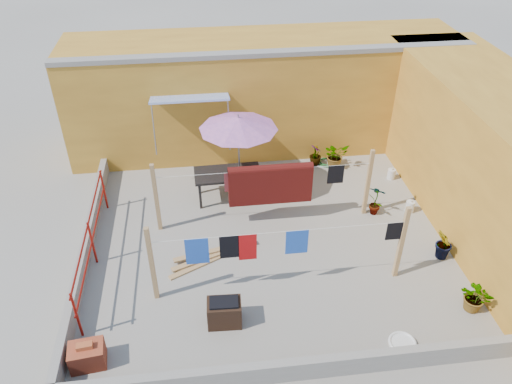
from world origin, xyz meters
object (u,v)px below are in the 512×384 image
(outdoor_table, at_px, (228,175))
(water_jug_a, at_px, (410,206))
(water_jug_b, at_px, (391,174))
(plant_back_a, at_px, (335,155))
(patio_umbrella, at_px, (238,124))
(white_basin, at_px, (402,343))
(brazier, at_px, (224,312))
(green_hose, at_px, (326,162))
(brick_stack, at_px, (87,355))

(outdoor_table, height_order, water_jug_a, outdoor_table)
(water_jug_b, height_order, plant_back_a, plant_back_a)
(outdoor_table, bearing_deg, patio_umbrella, 20.54)
(white_basin, height_order, plant_back_a, plant_back_a)
(brazier, xyz_separation_m, white_basin, (3.19, -0.93, -0.23))
(plant_back_a, bearing_deg, patio_umbrella, -159.74)
(white_basin, distance_m, green_hose, 6.36)
(green_hose, bearing_deg, white_basin, -91.15)
(brazier, bearing_deg, green_hose, 58.55)
(patio_umbrella, xyz_separation_m, water_jug_b, (4.18, 0.24, -1.92))
(water_jug_a, bearing_deg, green_hose, 121.27)
(brazier, bearing_deg, outdoor_table, 84.47)
(outdoor_table, relative_size, brazier, 2.54)
(water_jug_a, xyz_separation_m, water_jug_b, (0.05, 1.49, -0.00))
(outdoor_table, distance_m, water_jug_a, 4.61)
(brick_stack, height_order, water_jug_b, brick_stack)
(patio_umbrella, bearing_deg, green_hose, 25.19)
(brazier, height_order, water_jug_a, brazier)
(water_jug_a, distance_m, water_jug_b, 1.49)
(white_basin, distance_m, water_jug_b, 5.62)
(water_jug_a, bearing_deg, outdoor_table, 165.58)
(water_jug_a, relative_size, water_jug_b, 1.03)
(patio_umbrella, xyz_separation_m, brazier, (-0.70, -4.20, -1.79))
(water_jug_b, bearing_deg, green_hose, 147.50)
(patio_umbrella, bearing_deg, brazier, -99.52)
(brick_stack, xyz_separation_m, water_jug_a, (7.28, 3.57, -0.08))
(white_basin, height_order, green_hose, white_basin)
(patio_umbrella, distance_m, green_hose, 3.53)
(patio_umbrella, relative_size, brazier, 3.47)
(patio_umbrella, bearing_deg, plant_back_a, 20.26)
(patio_umbrella, relative_size, water_jug_a, 6.77)
(patio_umbrella, height_order, green_hose, patio_umbrella)
(patio_umbrella, relative_size, plant_back_a, 3.09)
(water_jug_b, distance_m, plant_back_a, 1.61)
(patio_umbrella, distance_m, plant_back_a, 3.43)
(outdoor_table, height_order, brick_stack, outdoor_table)
(brick_stack, bearing_deg, patio_umbrella, 56.87)
(brick_stack, distance_m, green_hose, 8.36)
(brick_stack, xyz_separation_m, water_jug_b, (7.33, 5.06, -0.08))
(plant_back_a, bearing_deg, white_basin, -92.92)
(green_hose, bearing_deg, brick_stack, -133.59)
(outdoor_table, height_order, brazier, outdoor_table)
(brazier, bearing_deg, brick_stack, -165.57)
(plant_back_a, bearing_deg, brick_stack, -135.45)
(brick_stack, relative_size, white_basin, 1.25)
(brazier, height_order, plant_back_a, plant_back_a)
(brazier, height_order, green_hose, brazier)
(brick_stack, bearing_deg, plant_back_a, 44.55)
(green_hose, bearing_deg, patio_umbrella, -154.81)
(brick_stack, xyz_separation_m, brazier, (2.45, 0.63, 0.06))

